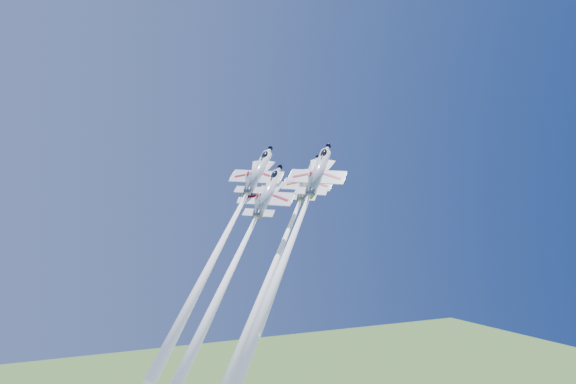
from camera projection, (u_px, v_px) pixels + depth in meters
name	position (u px, v px, depth m)	size (l,w,h in m)	color
jet_lead	(280.00, 252.00, 109.99)	(34.05, 36.08, 44.96)	white
jet_left	(226.00, 233.00, 106.17)	(30.73, 32.45, 40.03)	white
jet_right	(294.00, 234.00, 104.39)	(31.67, 33.39, 41.04)	white
jet_slot	(239.00, 254.00, 102.08)	(29.26, 30.84, 37.82)	white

